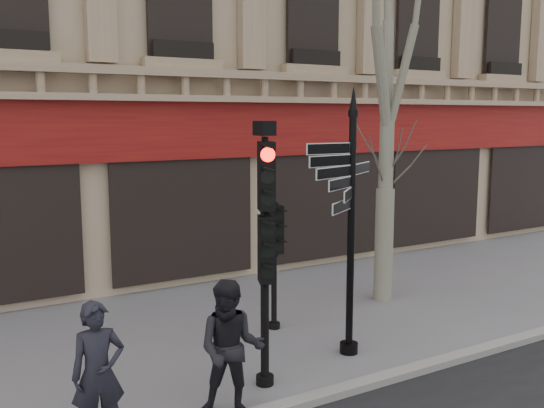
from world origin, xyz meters
The scene contains 7 objects.
ground centered at (0.00, 0.00, 0.00)m, with size 80.00×80.00×0.00m, color slate.
kerb centered at (0.00, -1.40, 0.06)m, with size 80.00×0.25×0.12m, color gray.
fingerpost centered at (0.80, -0.23, 2.96)m, with size 2.41×2.41×4.40m.
traffic_signal_main centered at (-1.01, -0.55, 2.43)m, with size 0.51×0.44×3.85m.
traffic_signal_secondary centered at (0.33, 1.42, 1.62)m, with size 0.40×0.29×2.32m.
pedestrian_a centered at (-3.52, -0.93, 0.88)m, with size 0.64×0.42×1.76m, color black.
pedestrian_b centered at (-1.85, -1.14, 0.92)m, with size 0.89×0.70×1.84m, color black.
Camera 1 is at (-5.22, -7.87, 3.92)m, focal length 40.00 mm.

